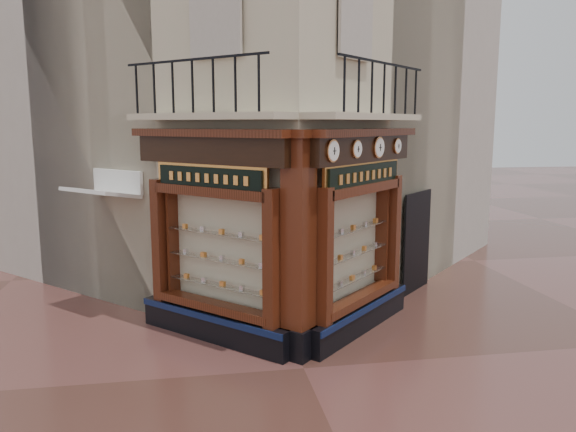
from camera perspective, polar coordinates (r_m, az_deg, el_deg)
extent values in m
plane|color=#482921|center=(9.79, 1.60, -15.21)|extent=(80.00, 80.00, 0.00)
cube|color=#BCB393|center=(15.12, -3.04, 16.68)|extent=(11.31, 11.31, 12.00)
cube|color=#B8AEA0|center=(17.44, -12.35, 13.85)|extent=(11.31, 11.31, 11.00)
cube|color=#B8AEA0|center=(17.93, 4.14, 13.91)|extent=(11.31, 11.31, 11.00)
cube|color=black|center=(10.96, -7.53, -11.00)|extent=(2.72, 2.72, 0.55)
cube|color=#0B173B|center=(10.75, -8.25, -10.19)|extent=(2.50, 2.50, 0.12)
cube|color=#3A170A|center=(9.65, -1.59, -4.41)|extent=(0.37, 0.37, 2.45)
cube|color=#3A170A|center=(11.51, -12.81, -2.38)|extent=(0.37, 0.37, 2.45)
cube|color=#FAE6BE|center=(10.77, -6.50, -3.14)|extent=(1.80, 1.80, 2.10)
cube|color=black|center=(10.30, -7.85, 6.65)|extent=(2.69, 2.69, 0.50)
cube|color=#3A170A|center=(10.24, -8.16, 8.37)|extent=(2.86, 2.86, 0.14)
cube|color=black|center=(11.41, 7.27, -10.16)|extent=(2.72, 2.72, 0.55)
cube|color=#0B173B|center=(11.25, 8.16, -9.30)|extent=(2.50, 2.50, 0.12)
cube|color=#3A170A|center=(9.81, 3.58, -4.19)|extent=(0.37, 0.37, 2.45)
cube|color=#3A170A|center=(12.23, 10.52, -1.62)|extent=(0.37, 0.37, 2.45)
cube|color=#FAE6BE|center=(11.16, 5.93, -2.70)|extent=(1.80, 1.80, 2.10)
cube|color=black|center=(10.77, 7.55, 6.77)|extent=(2.69, 2.69, 0.50)
cube|color=#3A170A|center=(10.73, 7.92, 8.41)|extent=(2.86, 2.86, 0.14)
cube|color=black|center=(10.13, 1.05, -12.64)|extent=(0.78, 0.78, 0.55)
cube|color=#3A170A|center=(9.58, 1.08, -1.90)|extent=(0.64, 0.64, 3.50)
cube|color=#3A170A|center=(9.40, 1.11, 8.38)|extent=(0.85, 0.85, 0.14)
cube|color=#BCB393|center=(10.23, -8.27, 9.99)|extent=(2.97, 2.97, 0.12)
cube|color=black|center=(10.05, -9.75, 15.39)|extent=(2.36, 2.36, 0.04)
cube|color=#BCB393|center=(10.72, 8.05, 9.96)|extent=(2.97, 2.97, 0.12)
cube|color=black|center=(10.63, 9.80, 15.05)|extent=(2.36, 2.36, 0.04)
cylinder|color=#CA7D43|center=(9.51, 4.53, 6.61)|extent=(0.31, 0.31, 0.39)
cylinder|color=white|center=(9.49, 4.69, 6.60)|extent=(0.25, 0.25, 0.33)
cube|color=black|center=(9.48, 4.77, 6.60)|extent=(0.02, 0.02, 0.13)
cube|color=black|center=(9.48, 4.77, 6.60)|extent=(0.08, 0.08, 0.01)
cylinder|color=#CA7D43|center=(10.24, 6.97, 6.77)|extent=(0.27, 0.27, 0.33)
cylinder|color=white|center=(10.22, 7.12, 6.76)|extent=(0.22, 0.22, 0.29)
cube|color=black|center=(10.22, 7.19, 6.76)|extent=(0.02, 0.02, 0.11)
cube|color=black|center=(10.22, 7.19, 6.76)|extent=(0.07, 0.07, 0.01)
cylinder|color=#CA7D43|center=(11.02, 9.18, 6.90)|extent=(0.33, 0.33, 0.41)
cylinder|color=white|center=(11.01, 9.32, 6.89)|extent=(0.27, 0.27, 0.36)
cube|color=black|center=(11.00, 9.39, 6.89)|extent=(0.02, 0.02, 0.14)
cube|color=black|center=(11.00, 9.39, 6.89)|extent=(0.08, 0.08, 0.01)
cylinder|color=#CA7D43|center=(11.78, 11.00, 7.00)|extent=(0.26, 0.26, 0.31)
cylinder|color=white|center=(11.77, 11.14, 6.99)|extent=(0.21, 0.21, 0.27)
cube|color=black|center=(11.77, 11.21, 6.99)|extent=(0.02, 0.02, 0.10)
cube|color=black|center=(11.77, 11.21, 6.99)|extent=(0.06, 0.06, 0.01)
cube|color=#EC9945|center=(10.31, -7.94, 3.86)|extent=(1.93, 1.93, 0.51)
cube|color=black|center=(10.28, -8.09, 3.85)|extent=(1.80, 1.80, 0.39)
cube|color=#EC9945|center=(10.79, 7.68, 4.11)|extent=(2.09, 2.09, 0.56)
cube|color=black|center=(10.77, 7.87, 4.10)|extent=(1.95, 1.95, 0.42)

